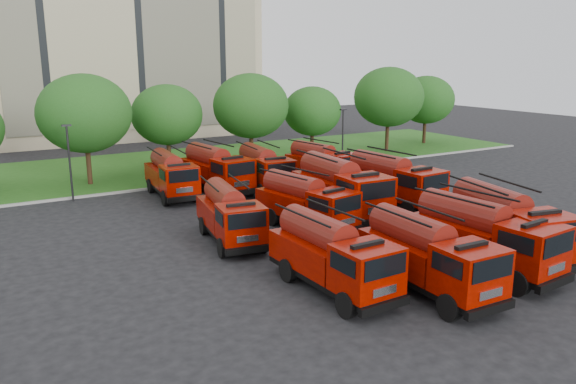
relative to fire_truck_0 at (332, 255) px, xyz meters
name	(u,v)px	position (x,y,z in m)	size (l,w,h in m)	color
ground	(350,250)	(3.56, 3.50, -1.51)	(140.00, 140.00, 0.00)	black
lawn	(173,165)	(3.56, 29.50, -1.45)	(70.00, 16.00, 0.12)	#1C4D14
curb	(209,182)	(3.56, 21.40, -1.44)	(70.00, 0.30, 0.14)	gray
apartment_building	(122,29)	(5.56, 51.44, 10.99)	(30.00, 14.18, 25.00)	#BEAA8D
tree_2	(85,113)	(-4.44, 25.00, 3.84)	(6.72, 6.72, 8.22)	#382314
tree_3	(167,115)	(2.56, 27.50, 3.17)	(5.88, 5.88, 7.19)	#382314
tree_4	(251,106)	(9.56, 26.00, 3.71)	(6.55, 6.55, 8.01)	#382314
tree_5	(312,111)	(16.56, 27.00, 2.84)	(5.46, 5.46, 6.68)	#382314
tree_6	(389,97)	(24.56, 25.50, 3.98)	(6.89, 6.89, 8.42)	#382314
tree_7	(426,100)	(31.56, 27.50, 3.31)	(6.05, 6.05, 7.39)	#382314
lamp_post_0	(69,158)	(-6.44, 20.70, 1.38)	(0.60, 0.25, 5.11)	black
lamp_post_1	(343,135)	(15.56, 20.70, 1.38)	(0.60, 0.25, 5.11)	black
fire_truck_0	(332,255)	(0.00, 0.00, 0.00)	(2.57, 6.66, 3.00)	black
fire_truck_1	(427,255)	(3.25, -2.09, 0.03)	(2.66, 6.81, 3.06)	black
fire_truck_2	(483,236)	(6.98, -1.66, 0.11)	(3.03, 7.25, 3.22)	black
fire_truck_3	(505,224)	(9.33, -0.96, 0.14)	(3.94, 7.58, 3.29)	black
fire_truck_4	(230,214)	(-0.94, 7.84, -0.07)	(3.14, 6.57, 2.87)	black
fire_truck_5	(306,202)	(3.64, 7.73, -0.02)	(3.37, 6.82, 2.97)	black
fire_truck_6	(340,188)	(6.70, 8.76, 0.25)	(3.15, 7.83, 3.50)	black
fire_truck_7	(392,181)	(10.88, 8.91, 0.15)	(3.06, 7.40, 3.30)	black
fire_truck_8	(171,175)	(-0.32, 18.69, -0.01)	(2.77, 6.69, 2.98)	black
fire_truck_9	(216,169)	(2.86, 18.39, 0.10)	(3.18, 7.27, 3.21)	black
fire_truck_10	(263,169)	(6.03, 17.23, 0.03)	(3.00, 6.95, 3.07)	black
fire_truck_11	(322,163)	(11.09, 17.20, -0.03)	(3.26, 6.74, 2.94)	black
firefighter_0	(568,272)	(10.22, -3.81, -1.51)	(0.58, 0.43, 1.60)	maroon
firefighter_1	(441,299)	(3.27, -2.98, -1.51)	(0.91, 0.50, 1.87)	maroon
firefighter_3	(509,230)	(13.18, 1.68, -1.51)	(1.08, 0.56, 1.67)	black
firefighter_4	(326,256)	(2.12, 3.43, -1.51)	(0.89, 0.58, 1.81)	black
firefighter_5	(405,213)	(10.63, 7.33, -1.51)	(1.77, 0.76, 1.90)	maroon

